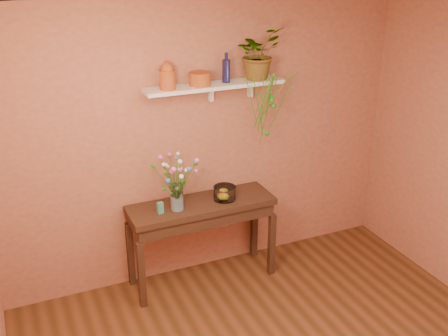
{
  "coord_description": "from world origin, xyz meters",
  "views": [
    {
      "loc": [
        -1.77,
        -2.48,
        3.1
      ],
      "look_at": [
        0.0,
        1.55,
        1.25
      ],
      "focal_mm": 43.08,
      "sensor_mm": 36.0,
      "label": 1
    }
  ],
  "objects_px": {
    "sideboard": "(202,214)",
    "spider_plant": "(258,53)",
    "glass_vase": "(177,199)",
    "bouquet": "(177,172)",
    "terracotta_jug": "(167,77)",
    "blue_bottle": "(226,70)",
    "glass_bowl": "(225,193)"
  },
  "relations": [
    {
      "from": "blue_bottle",
      "to": "spider_plant",
      "type": "relative_size",
      "value": 0.57
    },
    {
      "from": "terracotta_jug",
      "to": "bouquet",
      "type": "distance_m",
      "value": 0.84
    },
    {
      "from": "terracotta_jug",
      "to": "blue_bottle",
      "type": "relative_size",
      "value": 0.88
    },
    {
      "from": "sideboard",
      "to": "terracotta_jug",
      "type": "height_order",
      "value": "terracotta_jug"
    },
    {
      "from": "sideboard",
      "to": "blue_bottle",
      "type": "height_order",
      "value": "blue_bottle"
    },
    {
      "from": "blue_bottle",
      "to": "glass_bowl",
      "type": "distance_m",
      "value": 1.15
    },
    {
      "from": "terracotta_jug",
      "to": "blue_bottle",
      "type": "height_order",
      "value": "blue_bottle"
    },
    {
      "from": "sideboard",
      "to": "blue_bottle",
      "type": "distance_m",
      "value": 1.36
    },
    {
      "from": "blue_bottle",
      "to": "glass_bowl",
      "type": "xyz_separation_m",
      "value": [
        -0.08,
        -0.14,
        -1.14
      ]
    },
    {
      "from": "glass_vase",
      "to": "glass_bowl",
      "type": "xyz_separation_m",
      "value": [
        0.48,
        0.02,
        -0.05
      ]
    },
    {
      "from": "spider_plant",
      "to": "glass_vase",
      "type": "bearing_deg",
      "value": -168.43
    },
    {
      "from": "sideboard",
      "to": "glass_vase",
      "type": "bearing_deg",
      "value": -169.57
    },
    {
      "from": "blue_bottle",
      "to": "bouquet",
      "type": "bearing_deg",
      "value": -162.33
    },
    {
      "from": "bouquet",
      "to": "glass_bowl",
      "type": "bearing_deg",
      "value": 4.69
    },
    {
      "from": "sideboard",
      "to": "spider_plant",
      "type": "bearing_deg",
      "value": 12.03
    },
    {
      "from": "bouquet",
      "to": "glass_bowl",
      "type": "xyz_separation_m",
      "value": [
        0.48,
        0.04,
        -0.32
      ]
    },
    {
      "from": "blue_bottle",
      "to": "bouquet",
      "type": "distance_m",
      "value": 1.01
    },
    {
      "from": "terracotta_jug",
      "to": "spider_plant",
      "type": "bearing_deg",
      "value": 3.16
    },
    {
      "from": "sideboard",
      "to": "glass_vase",
      "type": "xyz_separation_m",
      "value": [
        -0.26,
        -0.05,
        0.23
      ]
    },
    {
      "from": "spider_plant",
      "to": "bouquet",
      "type": "height_order",
      "value": "spider_plant"
    },
    {
      "from": "blue_bottle",
      "to": "spider_plant",
      "type": "distance_m",
      "value": 0.35
    },
    {
      "from": "glass_vase",
      "to": "bouquet",
      "type": "relative_size",
      "value": 0.55
    },
    {
      "from": "sideboard",
      "to": "glass_vase",
      "type": "height_order",
      "value": "glass_vase"
    },
    {
      "from": "sideboard",
      "to": "terracotta_jug",
      "type": "bearing_deg",
      "value": 161.69
    },
    {
      "from": "blue_bottle",
      "to": "glass_vase",
      "type": "bearing_deg",
      "value": -163.86
    },
    {
      "from": "glass_bowl",
      "to": "sideboard",
      "type": "bearing_deg",
      "value": 174.33
    },
    {
      "from": "terracotta_jug",
      "to": "spider_plant",
      "type": "xyz_separation_m",
      "value": [
        0.89,
        0.05,
        0.12
      ]
    },
    {
      "from": "terracotta_jug",
      "to": "bouquet",
      "type": "bearing_deg",
      "value": -87.75
    },
    {
      "from": "spider_plant",
      "to": "bouquet",
      "type": "distance_m",
      "value": 1.31
    },
    {
      "from": "glass_vase",
      "to": "bouquet",
      "type": "xyz_separation_m",
      "value": [
        0.0,
        -0.02,
        0.27
      ]
    },
    {
      "from": "terracotta_jug",
      "to": "blue_bottle",
      "type": "xyz_separation_m",
      "value": [
        0.56,
        0.03,
        -0.0
      ]
    },
    {
      "from": "blue_bottle",
      "to": "bouquet",
      "type": "xyz_separation_m",
      "value": [
        -0.56,
        -0.18,
        -0.83
      ]
    }
  ]
}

